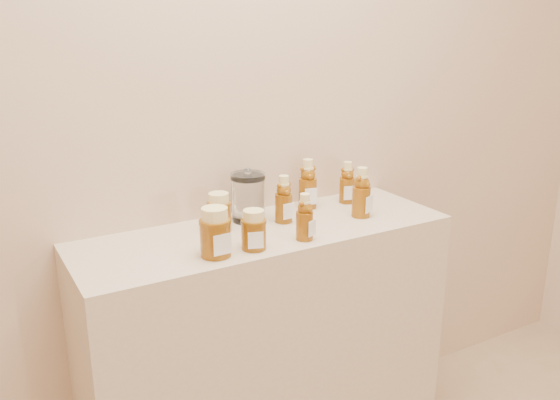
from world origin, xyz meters
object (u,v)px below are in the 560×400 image
glass_canister (248,195)px  display_table (267,355)px  bear_bottle_back_left (284,196)px  bear_bottle_front_left (305,214)px  honey_jar_left (215,232)px

glass_canister → display_table: bearing=-86.2°
bear_bottle_back_left → glass_canister: bear_bottle_back_left is taller
display_table → bear_bottle_back_left: size_ratio=6.83×
bear_bottle_front_left → honey_jar_left: bearing=151.9°
honey_jar_left → glass_canister: size_ratio=0.82×
honey_jar_left → glass_canister: (0.21, 0.22, 0.02)m
display_table → honey_jar_left: size_ratio=8.51×
honey_jar_left → glass_canister: glass_canister is taller
bear_bottle_back_left → bear_bottle_front_left: bearing=-100.9°
honey_jar_left → bear_bottle_back_left: bearing=24.1°
bear_bottle_front_left → glass_canister: bearing=81.3°
bear_bottle_front_left → honey_jar_left: bear_bottle_front_left is taller
bear_bottle_front_left → glass_canister: (-0.07, 0.24, 0.01)m
honey_jar_left → bear_bottle_front_left: bearing=-5.4°
display_table → bear_bottle_back_left: (0.09, 0.03, 0.54)m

